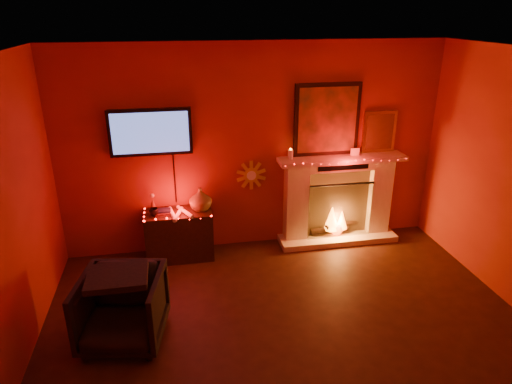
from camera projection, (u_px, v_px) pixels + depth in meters
room at (312, 237)px, 3.65m from camera, size 5.00×5.00×5.00m
fireplace at (338, 191)px, 6.25m from camera, size 1.72×0.40×2.18m
tv at (151, 132)px, 5.54m from camera, size 1.00×0.07×1.24m
sunburst_clock at (251, 175)px, 6.03m from camera, size 0.40×0.03×0.40m
console_table at (181, 231)px, 5.89m from camera, size 0.86×0.53×0.95m
armchair at (122, 309)px, 4.40m from camera, size 0.90×0.92×0.72m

